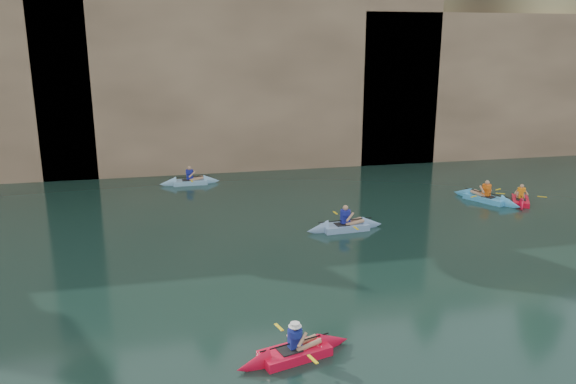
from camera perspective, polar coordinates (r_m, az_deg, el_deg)
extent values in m
plane|color=black|center=(14.35, 2.85, -17.04)|extent=(160.00, 160.00, 0.00)
cube|color=tan|center=(41.87, -8.47, 12.54)|extent=(70.00, 16.00, 12.00)
cube|color=tan|center=(34.78, -4.07, 11.72)|extent=(24.00, 2.40, 11.40)
cube|color=tan|center=(42.76, 23.93, 10.05)|extent=(26.00, 2.40, 9.84)
cube|color=black|center=(34.19, -13.78, 4.36)|extent=(3.50, 1.00, 3.20)
cube|color=black|center=(36.61, 8.74, 6.32)|extent=(5.00, 1.00, 4.50)
cube|color=red|center=(14.52, 0.70, -15.98)|extent=(2.55, 1.37, 0.28)
cone|color=red|center=(15.03, 4.67, -14.88)|extent=(1.02, 0.93, 0.73)
cone|color=red|center=(14.08, -3.58, -17.08)|extent=(1.02, 0.93, 0.73)
cube|color=black|center=(14.40, 0.16, -15.76)|extent=(0.65, 0.58, 0.04)
cube|color=navy|center=(14.33, 0.71, -14.69)|extent=(0.36, 0.28, 0.46)
sphere|color=tan|center=(14.17, 0.71, -13.52)|extent=(0.19, 0.19, 0.19)
cylinder|color=black|center=(14.38, 0.71, -15.03)|extent=(1.88, 0.54, 0.04)
cube|color=yellow|center=(15.05, -0.93, -13.57)|extent=(0.19, 0.43, 0.02)
cube|color=yellow|center=(13.73, 2.53, -16.61)|extent=(0.19, 0.43, 0.02)
cylinder|color=white|center=(14.15, 0.71, -13.39)|extent=(0.33, 0.33, 0.09)
cube|color=#7CA2CF|center=(23.66, 5.81, -3.53)|extent=(2.68, 1.05, 0.30)
cone|color=#7CA2CF|center=(24.15, 8.51, -3.23)|extent=(0.98, 0.88, 0.81)
cone|color=#7CA2CF|center=(23.22, 3.01, -3.83)|extent=(0.98, 0.88, 0.81)
cube|color=black|center=(23.56, 5.49, -3.29)|extent=(0.59, 0.55, 0.04)
cube|color=navy|center=(23.52, 5.84, -2.53)|extent=(0.39, 0.27, 0.54)
sphere|color=tan|center=(23.41, 5.87, -1.62)|extent=(0.23, 0.23, 0.23)
cylinder|color=black|center=(23.57, 5.83, -2.86)|extent=(2.39, 0.22, 0.04)
cube|color=yellow|center=(24.53, 4.83, -2.12)|extent=(0.11, 0.42, 0.02)
cube|color=yellow|center=(22.61, 6.92, -3.67)|extent=(0.11, 0.42, 0.02)
cube|color=red|center=(29.77, 22.54, -0.79)|extent=(1.95, 2.50, 0.26)
cone|color=red|center=(30.90, 22.44, -0.24)|extent=(1.07, 1.12, 0.71)
cone|color=red|center=(28.64, 22.65, -1.39)|extent=(1.07, 1.12, 0.71)
cube|color=black|center=(29.60, 22.57, -0.68)|extent=(0.67, 0.70, 0.04)
cube|color=orange|center=(29.68, 22.61, -0.09)|extent=(0.35, 0.39, 0.48)
sphere|color=tan|center=(29.60, 22.68, 0.55)|extent=(0.20, 0.20, 0.20)
cylinder|color=black|center=(29.70, 22.59, -0.29)|extent=(1.15, 1.81, 0.04)
cube|color=yellow|center=(29.65, 20.76, -0.14)|extent=(0.40, 0.29, 0.02)
cube|color=yellow|center=(29.79, 24.42, -0.45)|extent=(0.40, 0.29, 0.02)
cube|color=#87BCE1|center=(31.63, -9.93, 1.03)|extent=(2.60, 0.93, 0.28)
cone|color=#87BCE1|center=(31.77, -7.77, 1.18)|extent=(0.94, 0.81, 0.76)
cone|color=#87BCE1|center=(31.54, -12.10, 0.88)|extent=(0.94, 0.81, 0.76)
cube|color=black|center=(31.59, -10.21, 1.20)|extent=(0.57, 0.51, 0.04)
cube|color=navy|center=(31.54, -9.96, 1.74)|extent=(0.36, 0.24, 0.51)
sphere|color=tan|center=(31.46, -9.99, 2.40)|extent=(0.21, 0.21, 0.21)
cylinder|color=black|center=(31.56, -9.95, 1.52)|extent=(2.26, 0.15, 0.04)
cube|color=yellow|center=(32.56, -10.15, 1.92)|extent=(0.10, 0.42, 0.02)
cube|color=yellow|center=(30.57, -9.74, 1.09)|extent=(0.10, 0.42, 0.02)
cube|color=#47B1F2|center=(29.47, 19.45, -0.62)|extent=(2.01, 2.93, 0.29)
cone|color=#47B1F2|center=(30.16, 17.29, -0.10)|extent=(1.16, 1.26, 0.80)
cone|color=#47B1F2|center=(28.83, 21.71, -1.16)|extent=(1.16, 1.26, 0.80)
cube|color=black|center=(29.37, 19.72, -0.46)|extent=(0.69, 0.71, 0.04)
cube|color=orange|center=(29.37, 19.52, 0.18)|extent=(0.37, 0.43, 0.53)
sphere|color=tan|center=(29.28, 19.59, 0.91)|extent=(0.22, 0.22, 0.22)
cylinder|color=black|center=(29.40, 19.50, -0.08)|extent=(1.08, 2.12, 0.04)
cube|color=yellow|center=(28.51, 18.36, -0.44)|extent=(0.41, 0.26, 0.02)
cube|color=yellow|center=(30.31, 20.57, 0.25)|extent=(0.41, 0.26, 0.02)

